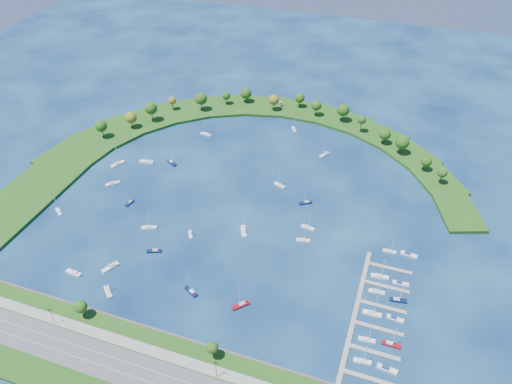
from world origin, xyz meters
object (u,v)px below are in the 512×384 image
(harbor_tower, at_px, (281,104))
(moored_boat_9, at_px, (113,183))
(moored_boat_10, at_px, (74,272))
(docked_boat_4, at_px, (372,313))
(moored_boat_6, at_px, (110,267))
(moored_boat_8, at_px, (154,251))
(moored_boat_12, at_px, (108,291))
(moored_boat_15, at_px, (59,211))
(docked_boat_0, at_px, (362,361))
(moored_boat_0, at_px, (244,231))
(moored_boat_16, at_px, (303,240))
(moored_boat_3, at_px, (241,305))
(moored_boat_17, at_px, (324,154))
(docked_boat_9, at_px, (401,283))
(moored_boat_19, at_px, (147,161))
(docked_boat_5, at_px, (395,318))
(moored_boat_2, at_px, (308,227))
(docked_boat_3, at_px, (391,344))
(dock_system, at_px, (371,315))
(moored_boat_5, at_px, (280,185))
(docked_boat_1, at_px, (387,369))
(moored_boat_20, at_px, (294,129))
(docked_boat_8, at_px, (380,276))
(moored_boat_4, at_px, (206,134))
(docked_boat_11, at_px, (409,254))
(moored_boat_21, at_px, (172,162))
(moored_boat_13, at_px, (130,202))
(docked_boat_7, at_px, (398,300))
(docked_boat_10, at_px, (390,251))
(moored_boat_11, at_px, (191,291))
(docked_boat_6, at_px, (377,291))
(moored_boat_18, at_px, (190,234))
(docked_boat_2, at_px, (367,339))
(moored_boat_1, at_px, (149,227))

(harbor_tower, height_order, moored_boat_9, moored_boat_9)
(moored_boat_10, relative_size, docked_boat_4, 0.97)
(moored_boat_6, relative_size, moored_boat_8, 1.18)
(moored_boat_12, height_order, moored_boat_15, moored_boat_12)
(docked_boat_0, bearing_deg, harbor_tower, 109.62)
(moored_boat_0, distance_m, moored_boat_10, 91.36)
(moored_boat_16, bearing_deg, moored_boat_6, -163.42)
(moored_boat_0, relative_size, moored_boat_6, 1.00)
(docked_boat_0, bearing_deg, moored_boat_15, 161.45)
(moored_boat_3, bearing_deg, moored_boat_17, -140.42)
(docked_boat_0, bearing_deg, docked_boat_9, 71.93)
(moored_boat_9, bearing_deg, moored_boat_0, -55.31)
(moored_boat_19, height_order, docked_boat_5, moored_boat_19)
(docked_boat_0, height_order, docked_boat_5, docked_boat_0)
(moored_boat_2, bearing_deg, docked_boat_3, -40.49)
(dock_system, bearing_deg, moored_boat_5, 130.60)
(dock_system, relative_size, docked_boat_1, 9.28)
(moored_boat_15, xyz_separation_m, moored_boat_20, (104.19, 136.94, -0.02))
(moored_boat_10, distance_m, docked_boat_8, 155.15)
(harbor_tower, bearing_deg, moored_boat_4, -124.99)
(harbor_tower, xyz_separation_m, docked_boat_3, (110.16, -192.38, -3.13))
(docked_boat_8, bearing_deg, moored_boat_12, -163.05)
(moored_boat_17, bearing_deg, dock_system, 49.50)
(harbor_tower, height_order, moored_boat_6, moored_boat_6)
(docked_boat_11, bearing_deg, moored_boat_21, 175.39)
(moored_boat_12, bearing_deg, moored_boat_13, -25.27)
(moored_boat_21, xyz_separation_m, docked_boat_3, (156.05, -94.95, -0.01))
(moored_boat_0, relative_size, moored_boat_17, 1.15)
(moored_boat_15, bearing_deg, docked_boat_7, -144.10)
(docked_boat_4, height_order, docked_boat_10, docked_boat_4)
(moored_boat_0, distance_m, docked_boat_0, 97.37)
(moored_boat_3, height_order, docked_boat_10, moored_boat_3)
(harbor_tower, xyz_separation_m, moored_boat_10, (-47.52, -202.87, -3.11))
(moored_boat_9, bearing_deg, moored_boat_11, -83.62)
(docked_boat_3, relative_size, docked_boat_6, 1.05)
(moored_boat_18, xyz_separation_m, docked_boat_11, (115.99, 24.03, -0.19))
(moored_boat_11, distance_m, docked_boat_2, 85.51)
(moored_boat_2, relative_size, moored_boat_17, 1.01)
(dock_system, distance_m, moored_boat_8, 116.05)
(moored_boat_19, height_order, docked_boat_0, moored_boat_19)
(moored_boat_0, xyz_separation_m, moored_boat_1, (-51.36, -14.79, -0.04))
(moored_boat_2, relative_size, moored_boat_15, 1.07)
(harbor_tower, relative_size, moored_boat_13, 0.40)
(moored_boat_6, height_order, docked_boat_10, moored_boat_6)
(moored_boat_12, relative_size, moored_boat_17, 1.01)
(moored_boat_20, distance_m, docked_boat_6, 158.27)
(moored_boat_11, height_order, docked_boat_3, moored_boat_11)
(moored_boat_3, distance_m, moored_boat_15, 128.54)
(moored_boat_1, height_order, moored_boat_11, moored_boat_1)
(moored_boat_17, height_order, docked_boat_6, moored_boat_17)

